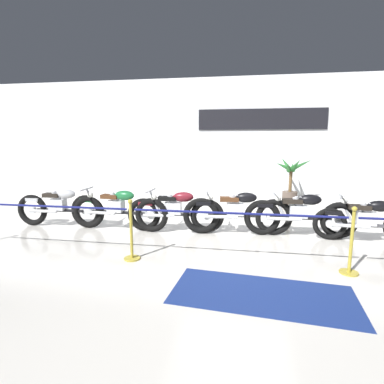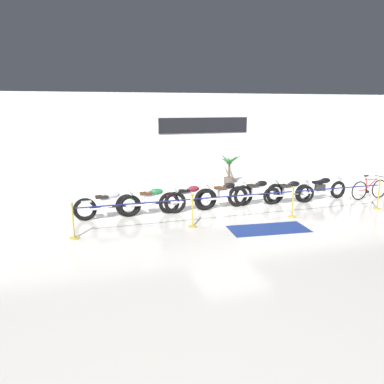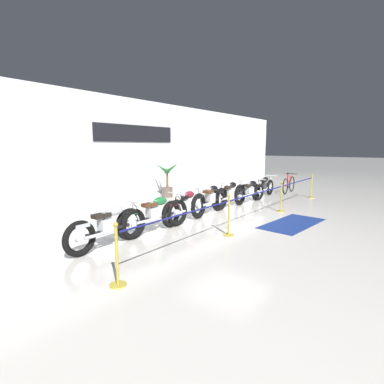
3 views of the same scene
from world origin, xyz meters
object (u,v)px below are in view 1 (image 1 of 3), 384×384
object	(u,v)px
motorcycle_black_4	(301,215)
stanchion_mid_right	(351,251)
potted_palm_left_of_row	(290,182)
motorcycle_black_3	(238,213)
stanchion_mid_left	(131,239)
motorcycle_green_1	(118,209)
motorcycle_silver_0	(60,207)
motorcycle_black_5	(369,220)
floor_banner	(262,294)
stanchion_far_left	(151,218)
motorcycle_maroon_2	(176,211)

from	to	relation	value
motorcycle_black_4	stanchion_mid_right	size ratio (longest dim) A/B	2.23
potted_palm_left_of_row	motorcycle_black_3	bearing A→B (deg)	-115.33
stanchion_mid_left	stanchion_mid_right	world-z (taller)	same
motorcycle_green_1	stanchion_mid_left	size ratio (longest dim) A/B	2.29
motorcycle_silver_0	potted_palm_left_of_row	distance (m)	6.74
motorcycle_black_5	floor_banner	world-z (taller)	motorcycle_black_5
motorcycle_green_1	motorcycle_silver_0	bearing A→B (deg)	179.83
motorcycle_green_1	stanchion_far_left	world-z (taller)	stanchion_far_left
motorcycle_black_5	stanchion_mid_right	distance (m)	1.82
motorcycle_black_3	stanchion_far_left	xyz separation A→B (m)	(-1.42, -1.73, 0.26)
motorcycle_black_3	stanchion_mid_left	xyz separation A→B (m)	(-1.77, -1.73, -0.13)
stanchion_far_left	stanchion_mid_left	distance (m)	0.52
motorcycle_black_5	potted_palm_left_of_row	world-z (taller)	potted_palm_left_of_row
potted_palm_left_of_row	floor_banner	distance (m)	6.19
motorcycle_green_1	motorcycle_black_5	xyz separation A→B (m)	(5.30, -0.05, -0.02)
motorcycle_silver_0	stanchion_far_left	xyz separation A→B (m)	(2.74, -1.66, 0.27)
stanchion_far_left	stanchion_mid_left	xyz separation A→B (m)	(-0.35, 0.00, -0.38)
stanchion_mid_left	motorcycle_maroon_2	bearing A→B (deg)	76.89
potted_palm_left_of_row	stanchion_mid_left	world-z (taller)	potted_palm_left_of_row
potted_palm_left_of_row	stanchion_mid_left	bearing A→B (deg)	-123.36
floor_banner	stanchion_far_left	bearing A→B (deg)	159.22
motorcycle_green_1	floor_banner	xyz separation A→B (m)	(3.08, -2.53, -0.47)
stanchion_far_left	stanchion_mid_right	distance (m)	3.17
motorcycle_green_1	stanchion_far_left	bearing A→B (deg)	-52.03
motorcycle_green_1	motorcycle_black_4	size ratio (longest dim) A/B	1.03
potted_palm_left_of_row	stanchion_mid_right	xyz separation A→B (m)	(0.12, -5.13, -0.39)
stanchion_mid_right	floor_banner	bearing A→B (deg)	-146.95
stanchion_far_left	floor_banner	distance (m)	2.13
potted_palm_left_of_row	stanchion_far_left	world-z (taller)	potted_palm_left_of_row
motorcycle_silver_0	motorcycle_green_1	xyz separation A→B (m)	(1.45, -0.00, 0.01)
motorcycle_black_3	floor_banner	distance (m)	2.69
stanchion_mid_left	floor_banner	xyz separation A→B (m)	(2.14, -0.88, -0.35)
motorcycle_maroon_2	stanchion_mid_left	size ratio (longest dim) A/B	2.07
motorcycle_maroon_2	floor_banner	distance (m)	3.16
stanchion_mid_right	motorcycle_silver_0	bearing A→B (deg)	164.30
motorcycle_green_1	potted_palm_left_of_row	bearing A→B (deg)	38.88
stanchion_mid_left	motorcycle_black_4	bearing A→B (deg)	29.90
motorcycle_maroon_2	stanchion_mid_left	xyz separation A→B (m)	(-0.40, -1.71, -0.11)
motorcycle_silver_0	stanchion_mid_left	distance (m)	2.91
floor_banner	motorcycle_maroon_2	bearing A→B (deg)	129.43
motorcycle_black_3	motorcycle_black_5	xyz separation A→B (m)	(2.59, -0.13, -0.03)
motorcycle_black_5	stanchion_far_left	world-z (taller)	stanchion_far_left
motorcycle_black_4	potted_palm_left_of_row	bearing A→B (deg)	85.08
motorcycle_black_5	stanchion_far_left	bearing A→B (deg)	-158.23
motorcycle_green_1	potted_palm_left_of_row	world-z (taller)	potted_palm_left_of_row
potted_palm_left_of_row	stanchion_far_left	size ratio (longest dim) A/B	0.15
motorcycle_black_3	stanchion_mid_right	bearing A→B (deg)	-45.07
motorcycle_black_4	potted_palm_left_of_row	xyz separation A→B (m)	(0.29, 3.35, 0.28)
motorcycle_black_3	stanchion_mid_left	world-z (taller)	stanchion_mid_left
motorcycle_maroon_2	motorcycle_black_5	world-z (taller)	motorcycle_maroon_2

